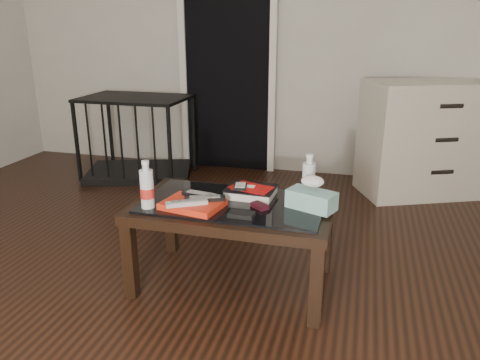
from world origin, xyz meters
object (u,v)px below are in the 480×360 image
object	(u,v)px
coffee_table	(233,214)
textbook	(251,192)
water_bottle_right	(309,177)
water_bottle_left	(147,184)
tissue_box	(312,200)
pet_crate	(138,151)
dresser	(440,138)

from	to	relation	value
coffee_table	textbook	xyz separation A→B (m)	(0.07, 0.11, 0.09)
coffee_table	water_bottle_right	world-z (taller)	water_bottle_right
water_bottle_left	tissue_box	size ratio (longest dim) A/B	1.03
pet_crate	tissue_box	distance (m)	2.33
coffee_table	textbook	world-z (taller)	textbook
dresser	water_bottle_left	bearing A→B (deg)	-152.33
pet_crate	water_bottle_left	bearing A→B (deg)	-79.36
tissue_box	coffee_table	bearing A→B (deg)	-156.24
tissue_box	pet_crate	bearing A→B (deg)	159.63
textbook	water_bottle_left	xyz separation A→B (m)	(-0.45, -0.28, 0.10)
textbook	water_bottle_left	distance (m)	0.54
dresser	water_bottle_right	xyz separation A→B (m)	(-0.85, -1.65, 0.13)
water_bottle_right	tissue_box	bearing A→B (deg)	-75.26
pet_crate	water_bottle_left	world-z (taller)	pet_crate
textbook	water_bottle_right	bearing A→B (deg)	9.31
dresser	water_bottle_left	distance (m)	2.53
dresser	water_bottle_right	distance (m)	1.86
textbook	water_bottle_right	size ratio (longest dim) A/B	1.05
textbook	water_bottle_left	world-z (taller)	water_bottle_left
dresser	tissue_box	world-z (taller)	dresser
water_bottle_left	textbook	bearing A→B (deg)	32.28
water_bottle_right	water_bottle_left	bearing A→B (deg)	-156.60
pet_crate	coffee_table	bearing A→B (deg)	-67.52
pet_crate	tissue_box	world-z (taller)	pet_crate
textbook	water_bottle_left	size ratio (longest dim) A/B	1.05
textbook	water_bottle_right	distance (m)	0.31
pet_crate	tissue_box	bearing A→B (deg)	-59.90
textbook	dresser	bearing A→B (deg)	58.13
coffee_table	water_bottle_right	xyz separation A→B (m)	(0.36, 0.14, 0.18)
coffee_table	water_bottle_left	world-z (taller)	water_bottle_left
coffee_table	dresser	bearing A→B (deg)	56.15
coffee_table	dresser	xyz separation A→B (m)	(1.20, 1.79, 0.05)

